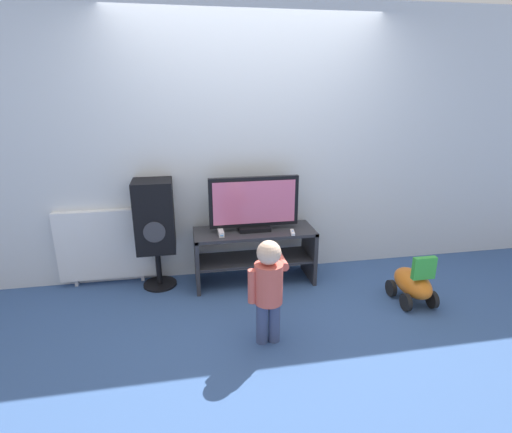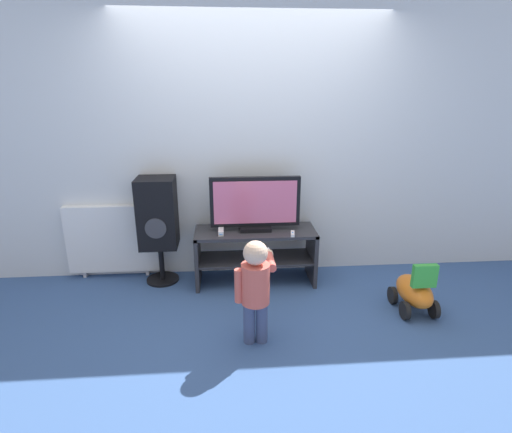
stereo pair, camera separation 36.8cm
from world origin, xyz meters
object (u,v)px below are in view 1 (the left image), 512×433
object	(u,v)px
radiator	(106,245)
television	(254,204)
speaker_tower	(155,218)
child	(269,283)
game_console	(221,232)
ride_on_toy	(413,283)
remote_primary	(293,232)

from	to	relation	value
radiator	television	bearing A→B (deg)	-8.24
speaker_tower	radiator	size ratio (longest dim) A/B	1.17
television	child	distance (m)	1.04
game_console	ride_on_toy	distance (m)	1.79
child	ride_on_toy	world-z (taller)	child
game_console	remote_primary	distance (m)	0.67
remote_primary	speaker_tower	world-z (taller)	speaker_tower
game_console	radiator	world-z (taller)	radiator
television	child	bearing A→B (deg)	-94.12
remote_primary	speaker_tower	distance (m)	1.29
television	remote_primary	bearing A→B (deg)	-26.42
game_console	radiator	distance (m)	1.13
ride_on_toy	television	bearing A→B (deg)	152.91
child	speaker_tower	xyz separation A→B (m)	(-0.85, 1.06, 0.20)
game_console	child	world-z (taller)	child
television	ride_on_toy	bearing A→B (deg)	-27.09
child	speaker_tower	size ratio (longest dim) A/B	0.78
radiator	game_console	bearing A→B (deg)	-13.83
remote_primary	ride_on_toy	bearing A→B (deg)	-27.32
television	speaker_tower	bearing A→B (deg)	176.02
remote_primary	radiator	world-z (taller)	radiator
game_console	child	size ratio (longest dim) A/B	0.24
remote_primary	television	bearing A→B (deg)	153.58
speaker_tower	ride_on_toy	size ratio (longest dim) A/B	2.14
television	radiator	world-z (taller)	television
child	radiator	bearing A→B (deg)	138.10
television	game_console	distance (m)	0.41
remote_primary	ride_on_toy	size ratio (longest dim) A/B	0.27
television	remote_primary	size ratio (longest dim) A/B	6.35
game_console	radiator	xyz separation A→B (m)	(-1.08, 0.27, -0.16)
ride_on_toy	game_console	bearing A→B (deg)	159.60
television	remote_primary	world-z (taller)	television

